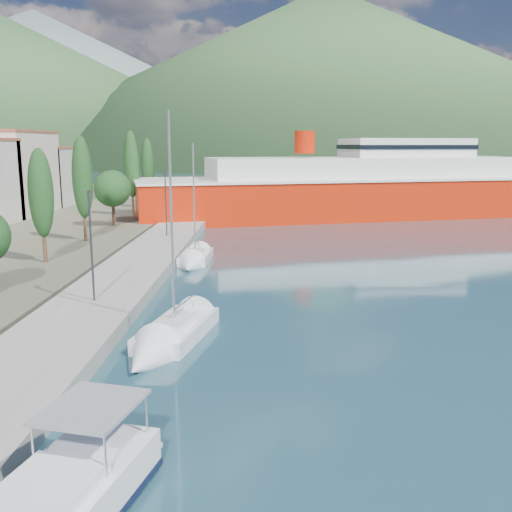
{
  "coord_description": "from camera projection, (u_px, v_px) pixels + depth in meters",
  "views": [
    {
      "loc": [
        0.66,
        -15.57,
        9.31
      ],
      "look_at": [
        0.0,
        14.0,
        3.5
      ],
      "focal_mm": 40.0,
      "sensor_mm": 36.0,
      "label": 1
    }
  ],
  "objects": [
    {
      "name": "quay",
      "position": [
        140.0,
        265.0,
        42.71
      ],
      "size": [
        5.0,
        88.0,
        0.8
      ],
      "primitive_type": "cube",
      "color": "gray",
      "rests_on": "ground"
    },
    {
      "name": "hills_far",
      "position": [
        399.0,
        79.0,
        606.14
      ],
      "size": [
        1480.0,
        900.0,
        180.0
      ],
      "color": "slate",
      "rests_on": "ground"
    },
    {
      "name": "tree_row",
      "position": [
        75.0,
        189.0,
        48.82
      ],
      "size": [
        3.9,
        61.86,
        10.23
      ],
      "color": "#47301E",
      "rests_on": "land_strip"
    },
    {
      "name": "hills_near",
      "position": [
        419.0,
        82.0,
        370.9
      ],
      "size": [
        1010.0,
        520.0,
        115.0
      ],
      "color": "#365A31",
      "rests_on": "ground"
    },
    {
      "name": "sailboat_near",
      "position": [
        162.0,
        345.0,
        26.02
      ],
      "size": [
        4.06,
        8.52,
        11.78
      ],
      "color": "silver",
      "rests_on": "ground"
    },
    {
      "name": "sailboat_mid",
      "position": [
        193.0,
        262.0,
        44.5
      ],
      "size": [
        2.4,
        7.04,
        10.27
      ],
      "color": "silver",
      "rests_on": "ground"
    },
    {
      "name": "lamp_posts",
      "position": [
        88.0,
        244.0,
        30.42
      ],
      "size": [
        0.15,
        48.15,
        6.06
      ],
      "color": "#2D2D33",
      "rests_on": "quay"
    },
    {
      "name": "ground",
      "position": [
        266.0,
        184.0,
        134.81
      ],
      "size": [
        1400.0,
        1400.0,
        0.0
      ],
      "primitive_type": "plane",
      "color": "#204350"
    },
    {
      "name": "ferry",
      "position": [
        364.0,
        189.0,
        74.34
      ],
      "size": [
        59.38,
        27.0,
        11.56
      ],
      "color": "#B81D06",
      "rests_on": "ground"
    }
  ]
}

